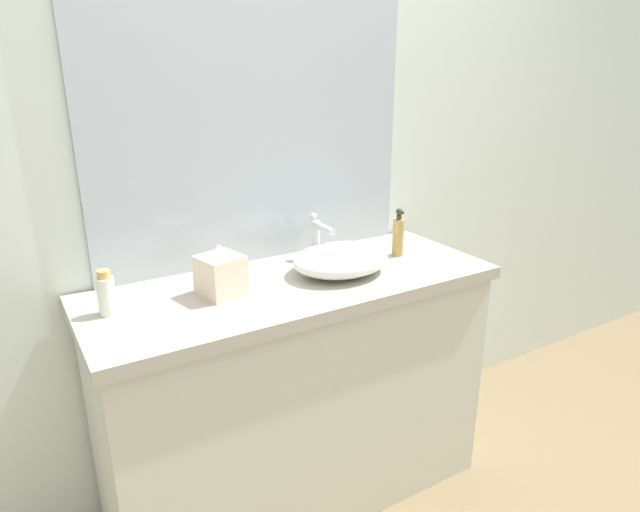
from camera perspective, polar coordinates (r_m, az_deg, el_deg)
name	(u,v)px	position (r m, az deg, el deg)	size (l,w,h in m)	color
bathroom_wall_rear	(254,153)	(2.09, -6.78, 10.39)	(6.00, 0.06, 2.60)	silver
vanity_counter	(297,393)	(2.13, -2.39, -13.86)	(1.43, 0.54, 0.91)	beige
wall_mirror_panel	(255,97)	(2.03, -6.67, 15.88)	(1.22, 0.01, 1.19)	#B2BCC6
sink_basin	(341,260)	(1.97, 2.15, -0.36)	(0.36, 0.29, 0.10)	silver
faucet	(318,234)	(2.08, -0.18, 2.26)	(0.03, 0.15, 0.18)	silver
soap_dispenser	(398,235)	(2.17, 8.00, 2.11)	(0.04, 0.04, 0.19)	#B48F48
lotion_bottle	(106,294)	(1.76, -21.02, -3.66)	(0.05, 0.05, 0.14)	white
tissue_box	(221,273)	(1.81, -10.13, -1.73)	(0.15, 0.15, 0.17)	beige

